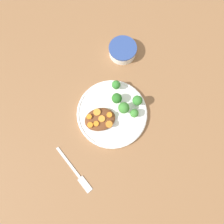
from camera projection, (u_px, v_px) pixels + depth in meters
ground_plane at (112, 114)px, 0.87m from camera, size 4.00×4.00×0.00m
plate at (112, 113)px, 0.86m from camera, size 0.28×0.28×0.02m
dip_bowl at (123, 50)px, 0.91m from camera, size 0.12×0.12×0.04m
stew_mound at (100, 119)px, 0.83m from camera, size 0.09×0.12×0.02m
broccoli_floret_0 at (137, 101)px, 0.83m from camera, size 0.04×0.04×0.06m
broccoli_floret_1 at (134, 113)px, 0.83m from camera, size 0.03×0.03×0.04m
broccoli_floret_2 at (117, 98)px, 0.84m from camera, size 0.04×0.04×0.05m
broccoli_floret_3 at (124, 109)px, 0.82m from camera, size 0.04×0.04×0.06m
broccoli_floret_4 at (116, 85)px, 0.85m from camera, size 0.03×0.03×0.05m
carrot_slice_0 at (96, 124)px, 0.82m from camera, size 0.02×0.02×0.00m
carrot_slice_1 at (97, 112)px, 0.83m from camera, size 0.03×0.03×0.00m
carrot_slice_2 at (109, 115)px, 0.82m from camera, size 0.02×0.02×0.01m
carrot_slice_3 at (109, 124)px, 0.82m from camera, size 0.03×0.03×0.01m
carrot_slice_4 at (89, 116)px, 0.82m from camera, size 0.02×0.02×0.01m
carrot_slice_5 at (102, 119)px, 0.82m from camera, size 0.03×0.03×0.00m
carrot_slice_6 at (90, 125)px, 0.81m from camera, size 0.02×0.02×0.01m
fork at (77, 173)px, 0.81m from camera, size 0.19×0.10×0.01m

